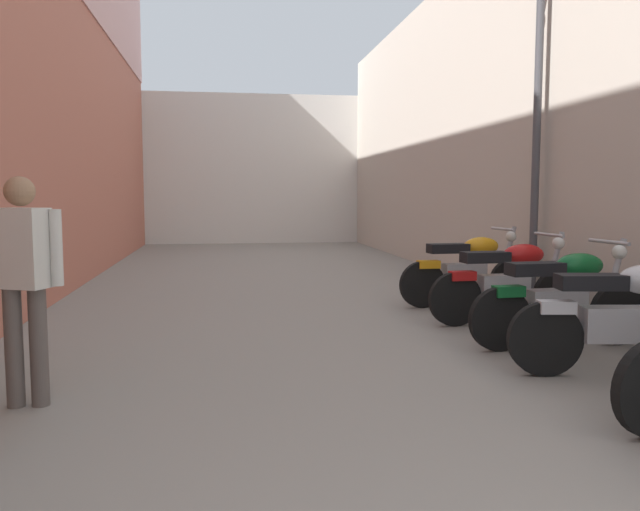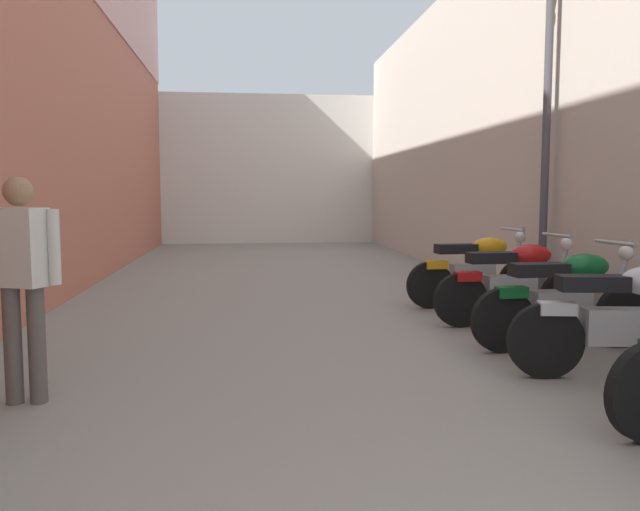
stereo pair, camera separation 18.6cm
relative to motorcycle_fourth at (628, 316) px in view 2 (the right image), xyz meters
name	(u,v)px [view 2 (the right image)]	position (x,y,z in m)	size (l,w,h in m)	color
ground_plane	(309,318)	(-2.23, 2.80, -0.50)	(35.60, 35.60, 0.00)	gray
building_right	(516,113)	(1.14, 4.79, 2.18)	(0.45, 19.60, 5.36)	beige
building_far_end	(267,170)	(-2.23, 15.60, 1.71)	(9.33, 2.00, 4.42)	silver
motorcycle_fourth	(628,316)	(0.00, 0.00, 0.00)	(1.84, 0.58, 1.04)	black
motorcycle_fifth	(567,297)	(0.00, 0.96, 0.00)	(1.85, 0.58, 1.04)	black
motorcycle_sixth	(515,281)	(0.00, 2.10, 0.00)	(1.85, 0.58, 1.04)	black
motorcycle_seventh	(477,268)	(0.00, 3.28, 0.00)	(1.85, 0.58, 1.04)	black
pedestrian_further_down	(22,272)	(-4.50, -0.05, 0.42)	(0.52, 0.32, 1.57)	#564C47
street_lamp	(540,103)	(0.70, 3.09, 2.08)	(0.79, 0.18, 4.38)	#47474C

